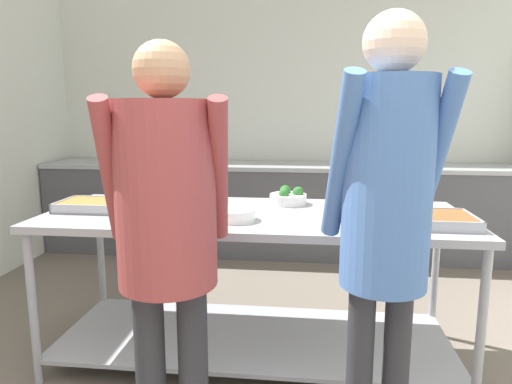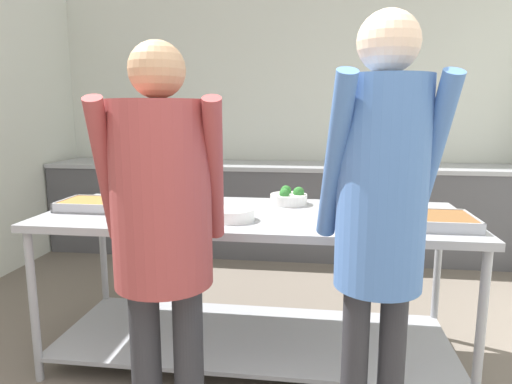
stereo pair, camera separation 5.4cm
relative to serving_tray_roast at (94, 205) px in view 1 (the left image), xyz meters
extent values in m
cube|color=silver|center=(0.95, 2.43, 0.43)|extent=(4.90, 0.06, 2.65)
cube|color=#4C4C51|center=(0.95, 2.06, -0.46)|extent=(4.74, 0.62, 0.87)
cube|color=#9EA0A8|center=(0.95, 2.06, 0.00)|extent=(4.74, 0.65, 0.04)
cube|color=black|center=(0.26, 2.06, 0.00)|extent=(0.42, 0.40, 0.02)
cube|color=#9EA0A8|center=(0.92, 0.02, -0.05)|extent=(2.31, 0.89, 0.04)
cube|color=#9EA0A8|center=(0.92, 0.02, -0.77)|extent=(2.23, 0.81, 0.02)
cylinder|color=#9EA0A8|center=(-0.18, -0.37, -0.48)|extent=(0.04, 0.04, 0.83)
cylinder|color=#9EA0A8|center=(2.03, -0.37, -0.48)|extent=(0.04, 0.04, 0.83)
cylinder|color=#9EA0A8|center=(-0.18, 0.42, -0.48)|extent=(0.04, 0.04, 0.83)
cylinder|color=#9EA0A8|center=(2.03, 0.42, -0.48)|extent=(0.04, 0.04, 0.83)
cube|color=#9EA0A8|center=(0.00, 0.00, -0.02)|extent=(0.38, 0.28, 0.01)
cube|color=#9E6B33|center=(0.00, 0.00, 0.01)|extent=(0.36, 0.26, 0.04)
cube|color=#9EA0A8|center=(0.00, -0.14, 0.00)|extent=(0.38, 0.01, 0.05)
cube|color=#9EA0A8|center=(0.00, 0.14, 0.00)|extent=(0.38, 0.01, 0.05)
cube|color=#9EA0A8|center=(-0.19, 0.00, 0.00)|extent=(0.01, 0.28, 0.05)
cube|color=#9EA0A8|center=(0.19, 0.00, 0.00)|extent=(0.01, 0.28, 0.05)
cube|color=#9EA0A8|center=(0.45, 0.02, -0.02)|extent=(0.46, 0.32, 0.01)
cube|color=#B23D2D|center=(0.45, 0.02, 0.01)|extent=(0.43, 0.30, 0.04)
cube|color=#9EA0A8|center=(0.45, -0.14, 0.00)|extent=(0.46, 0.01, 0.05)
cube|color=#9EA0A8|center=(0.45, 0.17, 0.00)|extent=(0.46, 0.01, 0.05)
cube|color=#9EA0A8|center=(0.23, 0.02, 0.00)|extent=(0.01, 0.32, 0.05)
cube|color=#9EA0A8|center=(0.68, 0.02, 0.00)|extent=(0.01, 0.32, 0.05)
cylinder|color=white|center=(0.84, -0.16, -0.02)|extent=(0.24, 0.24, 0.01)
cylinder|color=white|center=(0.84, -0.16, -0.01)|extent=(0.23, 0.23, 0.01)
cylinder|color=white|center=(0.84, -0.16, 0.00)|extent=(0.23, 0.23, 0.01)
cylinder|color=white|center=(0.84, -0.16, 0.02)|extent=(0.23, 0.23, 0.01)
cylinder|color=white|center=(0.84, -0.16, 0.03)|extent=(0.23, 0.23, 0.01)
cylinder|color=silver|center=(1.10, 0.29, 0.01)|extent=(0.22, 0.22, 0.06)
sphere|color=#2D702D|center=(1.16, 0.29, 0.05)|extent=(0.07, 0.07, 0.07)
sphere|color=#2D702D|center=(1.08, 0.34, 0.05)|extent=(0.07, 0.07, 0.07)
sphere|color=#2D702D|center=(1.08, 0.24, 0.05)|extent=(0.06, 0.06, 0.06)
cylinder|color=#9EA0A8|center=(1.44, 0.05, 0.02)|extent=(0.25, 0.25, 0.09)
cylinder|color=beige|center=(1.44, 0.05, 0.06)|extent=(0.22, 0.22, 0.01)
cylinder|color=black|center=(1.64, 0.05, 0.05)|extent=(0.14, 0.02, 0.02)
cube|color=#9EA0A8|center=(1.86, -0.14, -0.02)|extent=(0.36, 0.33, 0.01)
cube|color=brown|center=(1.86, -0.14, 0.01)|extent=(0.34, 0.30, 0.04)
cube|color=#9EA0A8|center=(1.86, -0.30, 0.00)|extent=(0.36, 0.01, 0.05)
cube|color=#9EA0A8|center=(1.86, 0.02, 0.00)|extent=(0.36, 0.01, 0.05)
cube|color=#9EA0A8|center=(1.68, -0.14, 0.00)|extent=(0.01, 0.33, 0.05)
cube|color=#9EA0A8|center=(2.03, -0.14, 0.00)|extent=(0.01, 0.33, 0.05)
cylinder|color=#4770B2|center=(1.33, -0.86, 0.37)|extent=(0.13, 0.34, 0.60)
cylinder|color=#4770B2|center=(1.66, -0.80, 0.37)|extent=(0.13, 0.34, 0.60)
cylinder|color=#4770B2|center=(1.49, -0.83, 0.28)|extent=(0.31, 0.31, 0.74)
sphere|color=beige|center=(1.49, -0.83, 0.76)|extent=(0.21, 0.21, 0.21)
cylinder|color=#2D2D33|center=(0.60, -0.82, -0.51)|extent=(0.12, 0.12, 0.76)
cylinder|color=#2D2D33|center=(0.77, -0.79, -0.51)|extent=(0.12, 0.12, 0.76)
cylinder|color=#993D3D|center=(0.49, -0.84, 0.31)|extent=(0.13, 0.32, 0.57)
cylinder|color=#993D3D|center=(0.88, -0.76, 0.31)|extent=(0.13, 0.32, 0.57)
cylinder|color=#993D3D|center=(0.69, -0.80, 0.22)|extent=(0.38, 0.38, 0.71)
sphere|color=tan|center=(0.69, -0.80, 0.68)|extent=(0.21, 0.21, 0.21)
cylinder|color=#23602D|center=(-0.60, 2.13, 0.09)|extent=(0.08, 0.08, 0.16)
cone|color=#23602D|center=(-0.60, 2.13, 0.20)|extent=(0.07, 0.07, 0.06)
cylinder|color=black|center=(-0.60, 2.13, 0.24)|extent=(0.03, 0.03, 0.02)
camera|label=1|loc=(1.22, -2.44, 0.53)|focal=32.00mm
camera|label=2|loc=(1.27, -2.43, 0.53)|focal=32.00mm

